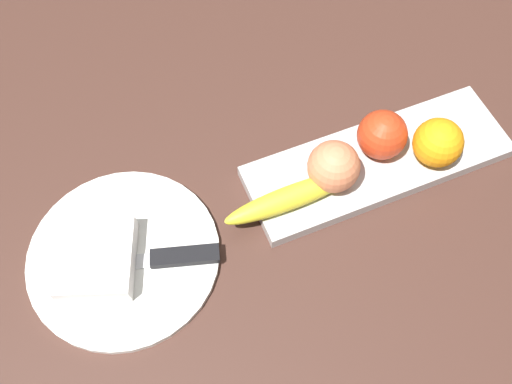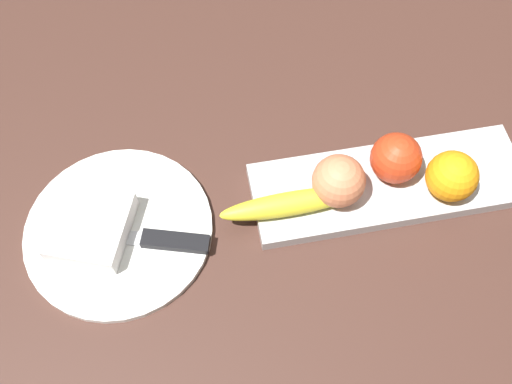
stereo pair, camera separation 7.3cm
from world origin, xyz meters
TOP-DOWN VIEW (x-y plane):
  - ground_plane at (0.00, 0.00)m, footprint 2.40×2.40m
  - fruit_tray at (0.02, -0.02)m, footprint 0.38×0.12m
  - apple at (0.02, -0.03)m, footprint 0.07×0.07m
  - banana at (0.17, -0.00)m, footprint 0.19×0.03m
  - orange_near_apple at (-0.05, 0.01)m, footprint 0.07×0.07m
  - peach at (0.10, -0.01)m, footprint 0.07×0.07m
  - dinner_plate at (0.40, -0.02)m, footprint 0.25×0.25m
  - folded_napkin at (0.43, -0.02)m, footprint 0.13×0.13m
  - knife at (0.34, 0.01)m, footprint 0.18×0.07m

SIDE VIEW (x-z plane):
  - ground_plane at x=0.00m, z-range 0.00..0.00m
  - dinner_plate at x=0.40m, z-range 0.00..0.01m
  - fruit_tray at x=0.02m, z-range 0.00..0.02m
  - knife at x=0.34m, z-range 0.01..0.02m
  - folded_napkin at x=0.43m, z-range 0.01..0.04m
  - banana at x=0.17m, z-range 0.02..0.05m
  - orange_near_apple at x=-0.05m, z-range 0.02..0.09m
  - apple at x=0.02m, z-range 0.02..0.09m
  - peach at x=0.10m, z-range 0.02..0.09m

